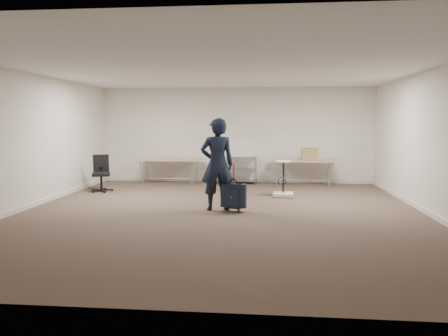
# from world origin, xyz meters

# --- Properties ---
(ground) EXTENTS (9.00, 9.00, 0.00)m
(ground) POSITION_xyz_m (0.00, 0.00, 0.00)
(ground) COLOR #433529
(ground) RESTS_ON ground
(room_shell) EXTENTS (8.00, 9.00, 9.00)m
(room_shell) POSITION_xyz_m (0.00, 1.38, 0.05)
(room_shell) COLOR beige
(room_shell) RESTS_ON ground
(folding_table_left) EXTENTS (1.80, 0.75, 0.73)m
(folding_table_left) POSITION_xyz_m (-1.90, 3.95, 0.68)
(folding_table_left) COLOR tan
(folding_table_left) RESTS_ON ground
(folding_table_right) EXTENTS (1.80, 0.75, 0.73)m
(folding_table_right) POSITION_xyz_m (1.90, 3.95, 0.68)
(folding_table_right) COLOR tan
(folding_table_right) RESTS_ON ground
(wire_shelf) EXTENTS (1.22, 0.47, 0.80)m
(wire_shelf) POSITION_xyz_m (0.00, 4.20, 0.44)
(wire_shelf) COLOR #BABCC1
(wire_shelf) RESTS_ON ground
(person) EXTENTS (0.77, 0.60, 1.87)m
(person) POSITION_xyz_m (-0.10, 0.32, 0.94)
(person) COLOR black
(person) RESTS_ON ground
(suitcase) EXTENTS (0.39, 0.29, 0.95)m
(suitcase) POSITION_xyz_m (0.24, 0.18, 0.32)
(suitcase) COLOR #161B31
(suitcase) RESTS_ON ground
(office_chair) EXTENTS (0.57, 0.58, 0.94)m
(office_chair) POSITION_xyz_m (-3.35, 2.42, 0.29)
(office_chair) COLOR black
(office_chair) RESTS_ON ground
(equipment_cart) EXTENTS (0.50, 0.50, 0.87)m
(equipment_cart) POSITION_xyz_m (1.30, 2.04, 0.23)
(equipment_cart) COLOR #EDEACC
(equipment_cart) RESTS_ON ground
(cardboard_box) EXTENTS (0.45, 0.34, 0.33)m
(cardboard_box) POSITION_xyz_m (2.09, 3.88, 0.90)
(cardboard_box) COLOR olive
(cardboard_box) RESTS_ON folding_table_right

